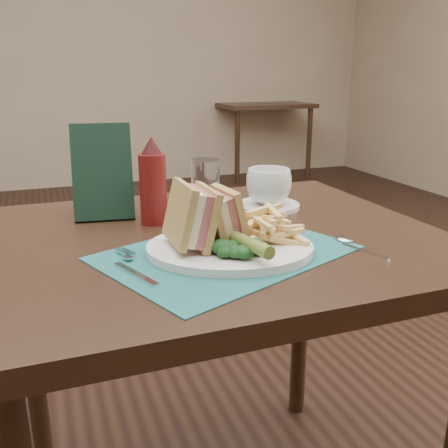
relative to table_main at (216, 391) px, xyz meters
name	(u,v)px	position (x,y,z in m)	size (l,w,h in m)	color
floor	(167,401)	(0.00, 0.50, -0.38)	(7.00, 7.00, 0.00)	black
wall_back	(79,186)	(0.00, 4.00, -0.38)	(6.00, 6.00, 0.00)	tan
table_main	(216,391)	(0.00, 0.00, 0.00)	(0.90, 0.75, 0.75)	black
table_bg_right	(261,140)	(1.85, 3.84, 0.00)	(0.90, 0.75, 0.75)	black
placemat	(226,253)	(-0.02, -0.11, 0.38)	(0.43, 0.30, 0.00)	#1C5B5B
plate	(230,248)	(-0.01, -0.12, 0.38)	(0.30, 0.24, 0.01)	white
sandwich_half_a	(180,216)	(-0.10, -0.10, 0.45)	(0.06, 0.12, 0.11)	tan
sandwich_half_b	(209,217)	(-0.04, -0.10, 0.44)	(0.06, 0.10, 0.09)	tan
kale_garnish	(243,248)	(-0.01, -0.18, 0.41)	(0.11, 0.08, 0.03)	#123316
pickle_spear	(249,244)	(0.00, -0.18, 0.41)	(0.02, 0.02, 0.12)	#5B6D29
fries_pile	(266,222)	(0.06, -0.10, 0.42)	(0.18, 0.20, 0.06)	#EDC676
fork	(132,265)	(-0.19, -0.13, 0.38)	(0.03, 0.17, 0.01)	silver
spoon	(357,246)	(0.22, -0.17, 0.38)	(0.03, 0.15, 0.01)	silver
saucer	(268,206)	(0.19, 0.14, 0.38)	(0.15, 0.15, 0.01)	white
coffee_cup	(269,186)	(0.19, 0.14, 0.43)	(0.11, 0.11, 0.09)	white
drinking_glass	(206,188)	(0.02, 0.12, 0.44)	(0.06, 0.06, 0.13)	silver
ketchup_bottle	(153,181)	(-0.10, 0.11, 0.47)	(0.06, 0.06, 0.19)	#5F1110
check_presenter	(102,172)	(-0.19, 0.20, 0.48)	(0.13, 0.01, 0.21)	black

